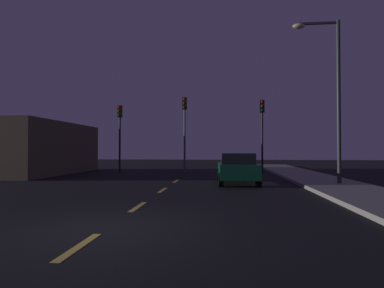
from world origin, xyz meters
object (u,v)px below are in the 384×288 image
(traffic_signal_right, at_px, (262,122))
(street_lamp_right, at_px, (331,86))
(traffic_signal_left, at_px, (120,125))
(car_stopped_ahead, at_px, (237,168))
(traffic_signal_center, at_px, (185,120))

(traffic_signal_right, xyz_separation_m, street_lamp_right, (2.20, -7.58, 0.97))
(traffic_signal_left, bearing_deg, traffic_signal_right, 0.00)
(traffic_signal_right, height_order, car_stopped_ahead, traffic_signal_right)
(traffic_signal_right, bearing_deg, traffic_signal_left, -180.00)
(traffic_signal_left, relative_size, street_lamp_right, 0.65)
(traffic_signal_left, bearing_deg, traffic_signal_center, 0.01)
(street_lamp_right, bearing_deg, car_stopped_ahead, 171.98)
(traffic_signal_center, bearing_deg, car_stopped_ahead, -63.68)
(car_stopped_ahead, bearing_deg, traffic_signal_left, 139.92)
(traffic_signal_center, height_order, car_stopped_ahead, traffic_signal_center)
(traffic_signal_left, height_order, traffic_signal_center, traffic_signal_center)
(traffic_signal_left, distance_m, traffic_signal_right, 10.37)
(traffic_signal_center, bearing_deg, traffic_signal_left, -179.99)
(traffic_signal_left, xyz_separation_m, car_stopped_ahead, (8.28, -6.97, -2.71))
(traffic_signal_left, relative_size, traffic_signal_center, 0.90)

